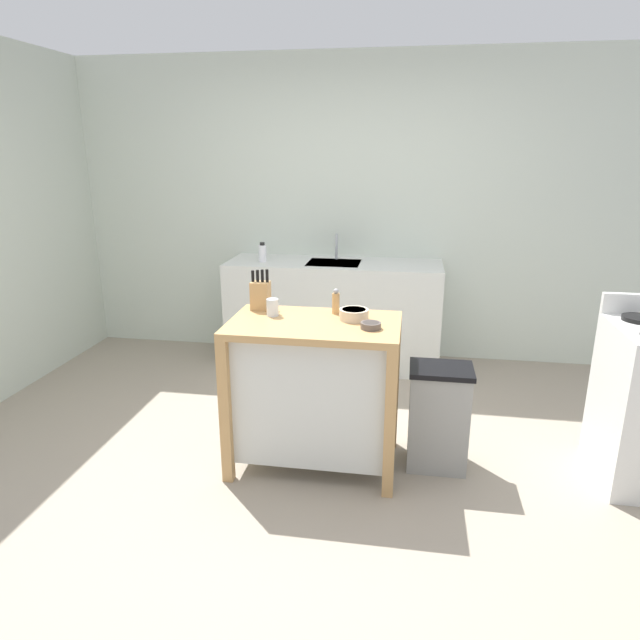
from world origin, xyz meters
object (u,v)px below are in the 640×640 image
at_px(bowl_ceramic_wide, 371,325).
at_px(bowl_stoneware_deep, 354,314).
at_px(kitchen_island, 314,386).
at_px(knife_block, 261,295).
at_px(pepper_grinder, 336,302).
at_px(drinking_cup, 272,307).
at_px(sink_faucet, 336,247).
at_px(trash_bin, 438,417).
at_px(bottle_hand_soap, 263,253).

bearing_deg(bowl_ceramic_wide, bowl_stoneware_deep, 125.33).
bearing_deg(kitchen_island, bowl_ceramic_wide, -12.68).
xyz_separation_m(knife_block, bowl_stoneware_deep, (0.58, -0.12, -0.06)).
bearing_deg(pepper_grinder, bowl_stoneware_deep, -41.42).
bearing_deg(bowl_ceramic_wide, drinking_cup, 165.44).
bearing_deg(bowl_stoneware_deep, knife_block, 168.19).
xyz_separation_m(bowl_stoneware_deep, drinking_cup, (-0.47, -0.00, 0.02)).
distance_m(kitchen_island, sink_faucet, 1.88).
relative_size(drinking_cup, pepper_grinder, 0.67).
relative_size(knife_block, bowl_ceramic_wide, 2.23).
height_order(trash_bin, bottle_hand_soap, bottle_hand_soap).
height_order(knife_block, trash_bin, knife_block).
relative_size(kitchen_island, trash_bin, 1.53).
relative_size(pepper_grinder, trash_bin, 0.24).
distance_m(knife_block, pepper_grinder, 0.46).
relative_size(knife_block, sink_faucet, 1.12).
height_order(knife_block, bowl_stoneware_deep, knife_block).
relative_size(pepper_grinder, sink_faucet, 0.69).
bearing_deg(bowl_stoneware_deep, drinking_cup, -179.88).
xyz_separation_m(drinking_cup, trash_bin, (0.98, 0.01, -0.62)).
bearing_deg(bowl_stoneware_deep, bottle_hand_soap, 121.89).
bearing_deg(sink_faucet, kitchen_island, -86.17).
bearing_deg(trash_bin, drinking_cup, -179.67).
bearing_deg(knife_block, bowl_stoneware_deep, -11.81).
distance_m(drinking_cup, trash_bin, 1.16).
distance_m(pepper_grinder, bottle_hand_soap, 1.62).
height_order(kitchen_island, drinking_cup, drinking_cup).
distance_m(pepper_grinder, sink_faucet, 1.64).
distance_m(kitchen_island, trash_bin, 0.75).
bearing_deg(trash_bin, bowl_stoneware_deep, -179.47).
distance_m(knife_block, sink_faucet, 1.62).
relative_size(kitchen_island, sink_faucet, 4.39).
bearing_deg(bowl_ceramic_wide, kitchen_island, 167.32).
height_order(drinking_cup, bottle_hand_soap, bottle_hand_soap).
xyz_separation_m(kitchen_island, bottle_hand_soap, (-0.72, 1.59, 0.48)).
distance_m(kitchen_island, bowl_stoneware_deep, 0.48).
xyz_separation_m(bowl_ceramic_wide, sink_faucet, (-0.44, 1.88, 0.10)).
bearing_deg(bowl_ceramic_wide, knife_block, 158.28).
xyz_separation_m(bowl_ceramic_wide, trash_bin, (0.40, 0.16, -0.59)).
distance_m(knife_block, drinking_cup, 0.16).
xyz_separation_m(bowl_stoneware_deep, sink_faucet, (-0.34, 1.72, 0.09)).
distance_m(pepper_grinder, trash_bin, 0.90).
relative_size(bowl_ceramic_wide, trash_bin, 0.18).
xyz_separation_m(kitchen_island, pepper_grinder, (0.10, 0.18, 0.46)).
xyz_separation_m(knife_block, drinking_cup, (0.10, -0.12, -0.04)).
relative_size(pepper_grinder, bottle_hand_soap, 0.91).
relative_size(bowl_stoneware_deep, bottle_hand_soap, 1.00).
distance_m(knife_block, trash_bin, 1.28).
bearing_deg(bottle_hand_soap, sink_faucet, 19.88).
bearing_deg(kitchen_island, knife_block, 151.07).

